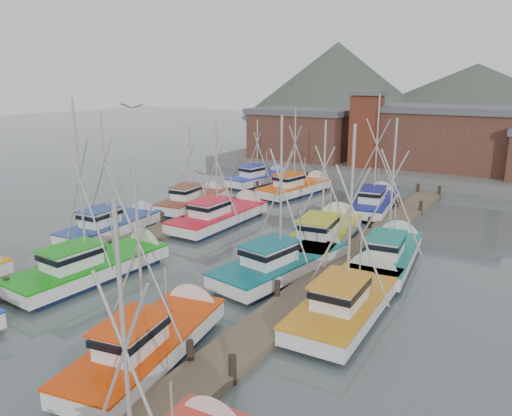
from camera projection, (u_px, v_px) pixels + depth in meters
The scene contains 22 objects.
ground at pixel (207, 268), 30.18m from camera, with size 260.00×260.00×0.00m, color #475653.
dock_left at pixel (164, 230), 37.01m from camera, with size 2.30×46.00×1.50m.
dock_right at pixel (341, 266), 29.92m from camera, with size 2.30×46.00×1.50m.
quay at pixel (391, 167), 60.53m from camera, with size 44.00×16.00×1.20m, color slate.
shed_left at pixel (303, 133), 63.51m from camera, with size 12.72×8.48×6.20m.
shed_center at pixel (446, 137), 56.46m from camera, with size 14.84×9.54×6.90m.
lookout_tower at pixel (366, 128), 57.00m from camera, with size 3.60×3.60×8.50m.
distant_hills at pixel (438, 120), 137.70m from camera, with size 175.00×140.00×42.00m.
boat_1 at pixel (155, 340), 20.52m from camera, with size 4.34×9.48×9.17m.
boat_4 at pixel (99, 265), 28.77m from camera, with size 4.41×10.12×11.05m.
boat_5 at pixel (288, 261), 29.32m from camera, with size 4.72×10.41×10.11m.
boat_6 at pixel (116, 225), 36.55m from camera, with size 3.96×9.13×9.74m.
boat_7 at pixel (352, 298), 24.40m from camera, with size 4.13×9.92×10.11m.
boat_8 at pixel (223, 215), 39.25m from camera, with size 3.69×10.08×8.93m.
boat_9 at pixel (325, 233), 34.64m from camera, with size 4.59×10.75×9.51m.
boat_10 at pixel (195, 200), 44.14m from camera, with size 3.45×8.78×7.91m.
boat_11 at pixel (390, 253), 30.76m from camera, with size 3.97×9.55×9.77m.
boat_12 at pixel (298, 187), 49.18m from camera, with size 4.26×9.65×9.24m.
boat_13 at pixel (375, 202), 43.31m from camera, with size 4.21×9.63×10.71m.
boat_14 at pixel (261, 178), 53.70m from camera, with size 3.81×8.75×7.64m.
gull_near at pixel (132, 106), 23.59m from camera, with size 1.55×0.63×0.24m.
gull_far at pixel (204, 173), 30.01m from camera, with size 1.54×0.60×0.24m.
Camera 1 is at (17.35, -22.54, 11.13)m, focal length 35.00 mm.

